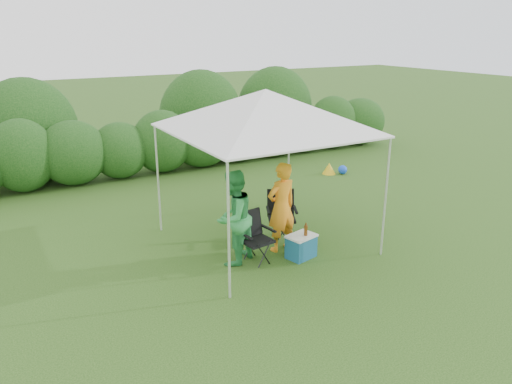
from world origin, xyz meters
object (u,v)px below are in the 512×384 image
woman (233,218)px  chair_left (254,233)px  canopy (266,111)px  man (281,207)px  cooler (301,246)px  chair_right (281,211)px

woman → chair_left: bearing=134.2°
canopy → woman: size_ratio=1.91×
man → woman: size_ratio=1.00×
canopy → cooler: 2.43m
canopy → chair_left: 2.13m
canopy → chair_left: canopy is taller
chair_left → woman: 0.47m
canopy → man: bearing=-80.8°
chair_left → woman: (-0.33, 0.10, 0.32)m
canopy → chair_right: canopy is taller
canopy → man: size_ratio=1.90×
man → cooler: bearing=99.2°
chair_right → chair_left: chair_right is taller
woman → canopy: bearing=179.1°
woman → cooler: size_ratio=2.86×
chair_right → man: man is taller
chair_right → chair_left: bearing=-119.9°
chair_left → cooler: 0.87m
chair_left → cooler: (0.76, -0.32, -0.28)m
chair_left → woman: bearing=155.0°
man → cooler: (0.13, -0.45, -0.60)m
cooler → canopy: bearing=89.1°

